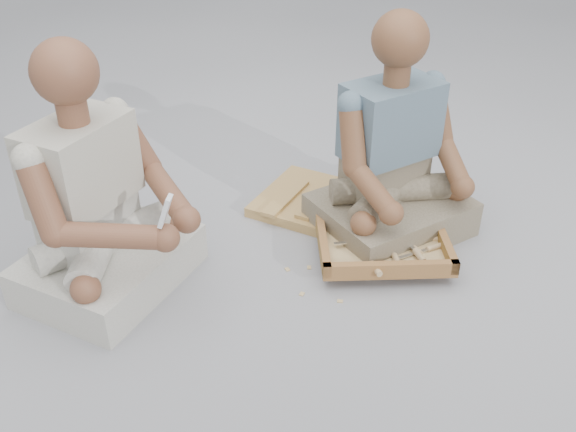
% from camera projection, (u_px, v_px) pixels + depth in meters
% --- Properties ---
extents(ground, '(60.00, 60.00, 0.00)m').
position_uv_depth(ground, '(308.00, 310.00, 2.18)').
color(ground, '#9C9DA1').
rests_on(ground, ground).
extents(carved_panel, '(0.75, 0.61, 0.04)m').
position_uv_depth(carved_panel, '(336.00, 207.00, 2.70)').
color(carved_panel, '#AF8B43').
rests_on(carved_panel, ground).
extents(tool_tray, '(0.54, 0.47, 0.06)m').
position_uv_depth(tool_tray, '(382.00, 244.00, 2.40)').
color(tool_tray, brown).
rests_on(tool_tray, carved_panel).
extents(chisel_0, '(0.15, 0.18, 0.02)m').
position_uv_depth(chisel_0, '(381.00, 225.00, 2.49)').
color(chisel_0, silver).
rests_on(chisel_0, tool_tray).
extents(chisel_1, '(0.11, 0.20, 0.02)m').
position_uv_depth(chisel_1, '(373.00, 265.00, 2.26)').
color(chisel_1, silver).
rests_on(chisel_1, tool_tray).
extents(chisel_2, '(0.22, 0.03, 0.02)m').
position_uv_depth(chisel_2, '(427.00, 238.00, 2.42)').
color(chisel_2, silver).
rests_on(chisel_2, tool_tray).
extents(chisel_3, '(0.08, 0.22, 0.02)m').
position_uv_depth(chisel_3, '(395.00, 257.00, 2.31)').
color(chisel_3, silver).
rests_on(chisel_3, tool_tray).
extents(chisel_4, '(0.19, 0.14, 0.02)m').
position_uv_depth(chisel_4, '(430.00, 249.00, 2.36)').
color(chisel_4, silver).
rests_on(chisel_4, tool_tray).
extents(chisel_5, '(0.15, 0.19, 0.02)m').
position_uv_depth(chisel_5, '(411.00, 246.00, 2.38)').
color(chisel_5, silver).
rests_on(chisel_5, tool_tray).
extents(chisel_6, '(0.22, 0.08, 0.02)m').
position_uv_depth(chisel_6, '(377.00, 240.00, 2.38)').
color(chisel_6, silver).
rests_on(chisel_6, tool_tray).
extents(chisel_7, '(0.11, 0.21, 0.02)m').
position_uv_depth(chisel_7, '(416.00, 252.00, 2.32)').
color(chisel_7, silver).
rests_on(chisel_7, tool_tray).
extents(chisel_8, '(0.22, 0.07, 0.02)m').
position_uv_depth(chisel_8, '(382.00, 241.00, 2.41)').
color(chisel_8, silver).
rests_on(chisel_8, tool_tray).
extents(wood_chip_0, '(0.02, 0.02, 0.00)m').
position_uv_depth(wood_chip_0, '(332.00, 276.00, 2.33)').
color(wood_chip_0, '#DBB481').
rests_on(wood_chip_0, ground).
extents(wood_chip_1, '(0.02, 0.02, 0.00)m').
position_uv_depth(wood_chip_1, '(380.00, 275.00, 2.34)').
color(wood_chip_1, '#DBB481').
rests_on(wood_chip_1, ground).
extents(wood_chip_2, '(0.02, 0.02, 0.00)m').
position_uv_depth(wood_chip_2, '(417.00, 247.00, 2.49)').
color(wood_chip_2, '#DBB481').
rests_on(wood_chip_2, ground).
extents(wood_chip_3, '(0.02, 0.02, 0.00)m').
position_uv_depth(wood_chip_3, '(387.00, 261.00, 2.41)').
color(wood_chip_3, '#DBB481').
rests_on(wood_chip_3, ground).
extents(wood_chip_4, '(0.02, 0.02, 0.00)m').
position_uv_depth(wood_chip_4, '(287.00, 269.00, 2.37)').
color(wood_chip_4, '#DBB481').
rests_on(wood_chip_4, ground).
extents(wood_chip_5, '(0.02, 0.02, 0.00)m').
position_uv_depth(wood_chip_5, '(412.00, 277.00, 2.33)').
color(wood_chip_5, '#DBB481').
rests_on(wood_chip_5, ground).
extents(wood_chip_6, '(0.02, 0.02, 0.00)m').
position_uv_depth(wood_chip_6, '(462.00, 213.00, 2.70)').
color(wood_chip_6, '#DBB481').
rests_on(wood_chip_6, ground).
extents(wood_chip_7, '(0.02, 0.02, 0.00)m').
position_uv_depth(wood_chip_7, '(302.00, 294.00, 2.25)').
color(wood_chip_7, '#DBB481').
rests_on(wood_chip_7, ground).
extents(wood_chip_8, '(0.02, 0.02, 0.00)m').
position_uv_depth(wood_chip_8, '(395.00, 266.00, 2.39)').
color(wood_chip_8, '#DBB481').
rests_on(wood_chip_8, ground).
extents(wood_chip_9, '(0.02, 0.02, 0.00)m').
position_uv_depth(wood_chip_9, '(365.00, 213.00, 2.70)').
color(wood_chip_9, '#DBB481').
rests_on(wood_chip_9, ground).
extents(wood_chip_10, '(0.02, 0.02, 0.00)m').
position_uv_depth(wood_chip_10, '(340.00, 301.00, 2.22)').
color(wood_chip_10, '#DBB481').
rests_on(wood_chip_10, ground).
extents(wood_chip_11, '(0.02, 0.02, 0.00)m').
position_uv_depth(wood_chip_11, '(333.00, 226.00, 2.62)').
color(wood_chip_11, '#DBB481').
rests_on(wood_chip_11, ground).
extents(wood_chip_12, '(0.02, 0.02, 0.00)m').
position_uv_depth(wood_chip_12, '(309.00, 267.00, 2.38)').
color(wood_chip_12, '#DBB481').
rests_on(wood_chip_12, ground).
extents(wood_chip_13, '(0.02, 0.02, 0.00)m').
position_uv_depth(wood_chip_13, '(358.00, 204.00, 2.76)').
color(wood_chip_13, '#DBB481').
rests_on(wood_chip_13, ground).
extents(wood_chip_14, '(0.02, 0.02, 0.00)m').
position_uv_depth(wood_chip_14, '(395.00, 270.00, 2.37)').
color(wood_chip_14, '#DBB481').
rests_on(wood_chip_14, ground).
extents(wood_chip_15, '(0.02, 0.02, 0.00)m').
position_uv_depth(wood_chip_15, '(342.00, 264.00, 2.40)').
color(wood_chip_15, '#DBB481').
rests_on(wood_chip_15, ground).
extents(craftsman, '(0.66, 0.67, 0.88)m').
position_uv_depth(craftsman, '(99.00, 210.00, 2.15)').
color(craftsman, beige).
rests_on(craftsman, ground).
extents(companion, '(0.71, 0.70, 0.87)m').
position_uv_depth(companion, '(393.00, 165.00, 2.45)').
color(companion, gray).
rests_on(companion, ground).
extents(mobile_phone, '(0.05, 0.05, 0.10)m').
position_uv_depth(mobile_phone, '(165.00, 211.00, 1.92)').
color(mobile_phone, silver).
rests_on(mobile_phone, craftsman).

